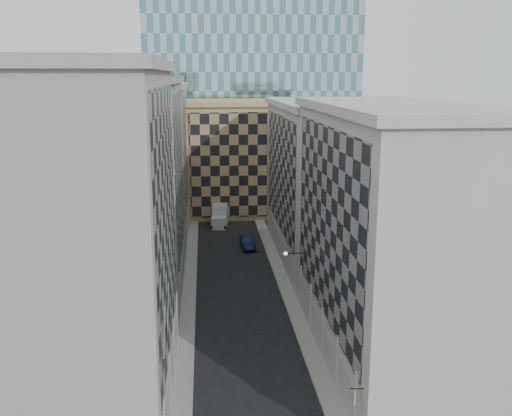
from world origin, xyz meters
TOP-DOWN VIEW (x-y plane):
  - sidewalk_west at (-5.25, 30.00)m, footprint 1.50×100.00m
  - sidewalk_east at (5.25, 30.00)m, footprint 1.50×100.00m
  - bldg_left_a at (-10.88, 11.00)m, footprint 10.80×22.80m
  - bldg_left_b at (-10.88, 33.00)m, footprint 10.80×22.80m
  - bldg_left_c at (-10.88, 55.00)m, footprint 10.80×22.80m
  - bldg_right_a at (10.88, 15.00)m, footprint 10.80×26.80m
  - bldg_right_b at (10.89, 42.00)m, footprint 10.80×28.80m
  - tan_block at (2.00, 67.90)m, footprint 16.80×14.80m
  - church_tower at (0.00, 82.00)m, footprint 7.20×7.20m
  - flagpoles_left at (-5.90, 6.00)m, footprint 0.10×6.33m
  - bracket_lamp at (4.38, 24.00)m, footprint 1.98×0.36m
  - box_truck at (-1.11, 58.66)m, footprint 2.91×5.90m
  - dark_car at (2.24, 46.17)m, footprint 1.94×4.90m
  - shop_sign at (5.41, 3.00)m, footprint 0.91×0.80m

SIDE VIEW (x-z plane):
  - sidewalk_west at x=-5.25m, z-range 0.00..0.15m
  - sidewalk_east at x=5.25m, z-range 0.00..0.15m
  - dark_car at x=2.24m, z-range 0.00..1.59m
  - box_truck at x=-1.11m, z-range -0.20..2.91m
  - shop_sign at x=5.41m, z-range 3.39..4.27m
  - bracket_lamp at x=4.38m, z-range 6.02..6.38m
  - flagpoles_left at x=-5.90m, z-range 6.83..9.17m
  - tan_block at x=2.00m, z-range 0.04..18.84m
  - bldg_right_b at x=10.89m, z-range 0.00..19.70m
  - bldg_right_a at x=10.88m, z-range -0.03..20.67m
  - bldg_left_c at x=-10.88m, z-range -0.02..21.68m
  - bldg_left_b at x=-10.88m, z-range -0.03..22.67m
  - bldg_left_a at x=-10.88m, z-range -0.03..23.67m
  - church_tower at x=0.00m, z-range 1.20..52.70m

